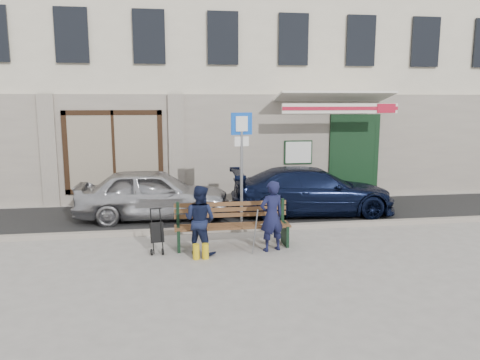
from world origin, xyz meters
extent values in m
plane|color=#9E9991|center=(0.00, 0.00, 0.00)|extent=(80.00, 80.00, 0.00)
cube|color=#282828|center=(0.00, 3.10, 0.01)|extent=(60.00, 3.20, 0.01)
cube|color=#9E9384|center=(0.00, 1.50, 0.06)|extent=(60.00, 0.18, 0.12)
cube|color=beige|center=(0.00, 8.50, 5.00)|extent=(20.00, 7.00, 10.00)
cube|color=#9E9384|center=(0.00, 4.96, 1.60)|extent=(20.00, 0.12, 3.20)
cube|color=maroon|center=(-3.20, 5.02, 1.55)|extent=(2.50, 0.12, 2.00)
cube|color=black|center=(4.10, 4.88, 1.30)|extent=(1.60, 0.10, 2.60)
cube|color=black|center=(4.10, 5.35, 1.20)|extent=(1.25, 0.90, 2.40)
cube|color=white|center=(2.30, 4.85, 1.45)|extent=(0.80, 0.03, 0.65)
cube|color=white|center=(3.20, 4.62, 3.08)|extent=(3.40, 1.72, 0.42)
cube|color=white|center=(3.20, 3.77, 2.80)|extent=(3.40, 0.05, 0.28)
cube|color=#B1152D|center=(3.20, 3.74, 2.80)|extent=(3.40, 0.02, 0.10)
imported|color=#B1B2B6|center=(-2.05, 2.97, 0.66)|extent=(3.94, 1.69, 1.32)
imported|color=black|center=(2.15, 2.87, 0.63)|extent=(4.43, 1.96, 1.27)
cylinder|color=gray|center=(0.05, 1.72, 1.32)|extent=(0.07, 0.07, 2.65)
cube|color=blue|center=(0.05, 1.72, 2.50)|extent=(0.50, 0.13, 0.51)
cube|color=white|center=(0.05, 1.69, 2.50)|extent=(0.28, 0.08, 0.35)
cube|color=white|center=(0.05, 1.72, 2.09)|extent=(0.35, 0.10, 0.22)
cube|color=brown|center=(-0.35, 0.34, 0.45)|extent=(2.40, 0.50, 0.04)
cube|color=brown|center=(-0.35, 0.62, 0.74)|extent=(2.40, 0.10, 0.36)
cube|color=black|center=(-1.47, 0.34, 0.23)|extent=(0.06, 0.50, 0.45)
cube|color=black|center=(0.77, 0.34, 0.23)|extent=(0.06, 0.50, 0.45)
cube|color=white|center=(0.40, 0.24, 0.48)|extent=(0.34, 0.25, 0.11)
cylinder|color=gray|center=(0.00, -0.33, 0.50)|extent=(0.07, 0.34, 0.96)
cylinder|color=gold|center=(-1.15, -0.31, 0.15)|extent=(0.13, 0.13, 0.30)
cylinder|color=gold|center=(-0.97, -0.31, 0.15)|extent=(0.13, 0.13, 0.30)
imported|color=#141637|center=(0.40, 0.00, 0.72)|extent=(0.61, 0.49, 1.44)
imported|color=#131A36|center=(-1.05, 0.03, 0.69)|extent=(0.85, 0.81, 1.38)
cylinder|color=black|center=(-2.01, 0.05, 0.06)|extent=(0.05, 0.13, 0.13)
cylinder|color=black|center=(-1.79, 0.05, 0.06)|extent=(0.05, 0.13, 0.13)
cube|color=black|center=(-1.90, 0.24, 0.41)|extent=(0.30, 0.28, 0.43)
cylinder|color=black|center=(-1.90, 0.35, 0.88)|extent=(0.24, 0.07, 0.02)
camera|label=1|loc=(-1.60, -8.98, 3.04)|focal=35.00mm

